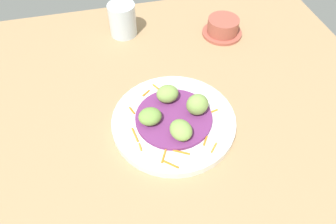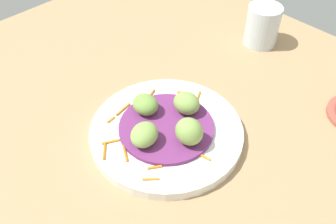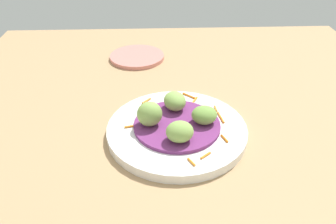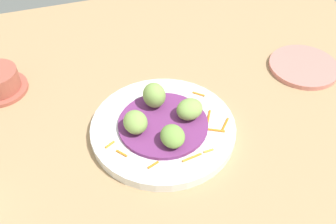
% 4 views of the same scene
% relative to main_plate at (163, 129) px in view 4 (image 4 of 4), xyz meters
% --- Properties ---
extents(table_surface, '(1.10, 1.10, 0.02)m').
position_rel_main_plate_xyz_m(table_surface, '(-0.04, 0.02, -0.02)').
color(table_surface, tan).
rests_on(table_surface, ground).
extents(main_plate, '(0.27, 0.27, 0.02)m').
position_rel_main_plate_xyz_m(main_plate, '(0.00, 0.00, 0.00)').
color(main_plate, white).
rests_on(main_plate, table_surface).
extents(cabbage_bed, '(0.17, 0.17, 0.01)m').
position_rel_main_plate_xyz_m(cabbage_bed, '(0.00, -0.00, 0.01)').
color(cabbage_bed, '#702D6B').
rests_on(cabbage_bed, main_plate).
extents(carrot_garnish, '(0.24, 0.19, 0.00)m').
position_rel_main_plate_xyz_m(carrot_garnish, '(-0.04, 0.02, 0.01)').
color(carrot_garnish, orange).
rests_on(carrot_garnish, main_plate).
extents(guac_scoop_left, '(0.04, 0.05, 0.03)m').
position_rel_main_plate_xyz_m(guac_scoop_left, '(-0.00, 0.05, 0.03)').
color(guac_scoop_left, '#759E47').
rests_on(guac_scoop_left, cabbage_bed).
extents(guac_scoop_center, '(0.06, 0.06, 0.04)m').
position_rel_main_plate_xyz_m(guac_scoop_center, '(-0.05, -0.00, 0.03)').
color(guac_scoop_center, '#84A851').
rests_on(guac_scoop_center, cabbage_bed).
extents(guac_scoop_right, '(0.05, 0.05, 0.05)m').
position_rel_main_plate_xyz_m(guac_scoop_right, '(0.00, -0.05, 0.04)').
color(guac_scoop_right, '#84A851').
rests_on(guac_scoop_right, cabbage_bed).
extents(guac_scoop_back, '(0.05, 0.05, 0.04)m').
position_rel_main_plate_xyz_m(guac_scoop_back, '(0.05, 0.00, 0.04)').
color(guac_scoop_back, '#84A851').
rests_on(guac_scoop_back, cabbage_bed).
extents(side_plate_small, '(0.15, 0.15, 0.01)m').
position_rel_main_plate_xyz_m(side_plate_small, '(-0.35, -0.09, -0.00)').
color(side_plate_small, tan).
rests_on(side_plate_small, table_surface).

